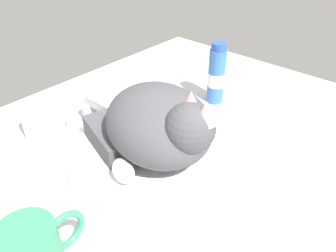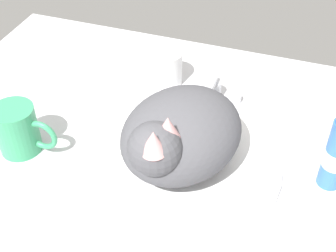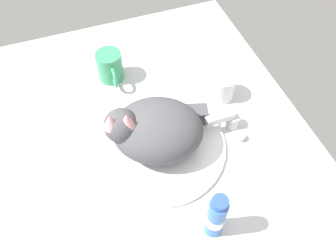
{
  "view_description": "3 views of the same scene",
  "coord_description": "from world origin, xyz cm",
  "px_view_note": "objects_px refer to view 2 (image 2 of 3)",
  "views": [
    {
      "loc": [
        -37.44,
        -35.28,
        41.85
      ],
      "look_at": [
        2.22,
        -0.36,
        6.14
      ],
      "focal_mm": 36.14,
      "sensor_mm": 36.0,
      "label": 1
    },
    {
      "loc": [
        16.88,
        -56.23,
        60.38
      ],
      "look_at": [
        -2.78,
        1.08,
        7.71
      ],
      "focal_mm": 50.54,
      "sensor_mm": 36.0,
      "label": 2
    },
    {
      "loc": [
        48.52,
        -14.77,
        77.98
      ],
      "look_at": [
        -1.04,
        3.07,
        6.68
      ],
      "focal_mm": 37.64,
      "sensor_mm": 36.0,
      "label": 3
    }
  ],
  "objects_px": {
    "cat": "(178,135)",
    "rinse_cup": "(165,68)",
    "faucet": "(211,90)",
    "coffee_mug": "(19,130)"
  },
  "relations": [
    {
      "from": "faucet",
      "to": "cat",
      "type": "xyz_separation_m",
      "value": [
        -0.0,
        -0.21,
        0.05
      ]
    },
    {
      "from": "cat",
      "to": "coffee_mug",
      "type": "bearing_deg",
      "value": -171.14
    },
    {
      "from": "coffee_mug",
      "to": "rinse_cup",
      "type": "distance_m",
      "value": 0.33
    },
    {
      "from": "cat",
      "to": "rinse_cup",
      "type": "bearing_deg",
      "value": 113.71
    },
    {
      "from": "rinse_cup",
      "to": "coffee_mug",
      "type": "bearing_deg",
      "value": -122.21
    },
    {
      "from": "cat",
      "to": "coffee_mug",
      "type": "relative_size",
      "value": 2.53
    },
    {
      "from": "faucet",
      "to": "coffee_mug",
      "type": "relative_size",
      "value": 1.05
    },
    {
      "from": "cat",
      "to": "rinse_cup",
      "type": "distance_m",
      "value": 0.26
    },
    {
      "from": "faucet",
      "to": "cat",
      "type": "relative_size",
      "value": 0.41
    },
    {
      "from": "cat",
      "to": "rinse_cup",
      "type": "height_order",
      "value": "cat"
    }
  ]
}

